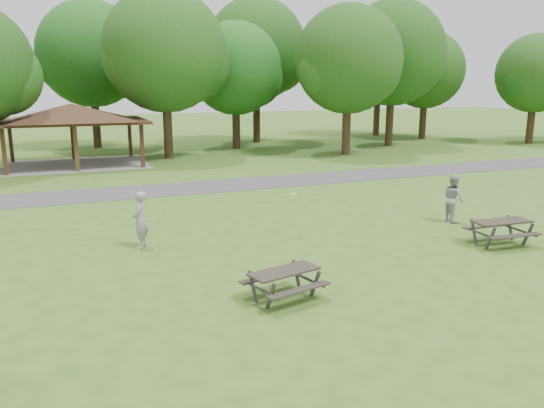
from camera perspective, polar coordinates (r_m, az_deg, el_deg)
The scene contains 17 objects.
ground at distance 12.89m, azimuth 2.64°, elevation -9.71°, with size 160.00×160.00×0.00m, color #39611B.
asphalt_path at distance 25.77m, azimuth -10.52°, elevation 1.59°, with size 120.00×3.20×0.02m, color #404143.
pavilion at distance 34.86m, azimuth -20.72°, elevation 8.94°, with size 8.60×7.01×3.76m.
tree_row_e at distance 36.57m, azimuth -11.33°, elevation 15.49°, with size 8.40×8.00×11.02m.
tree_row_f at distance 41.46m, azimuth -3.85°, elevation 14.06°, with size 7.35×7.00×9.55m.
tree_row_g at distance 38.01m, azimuth 8.31°, elevation 14.80°, with size 7.77×7.40×10.25m.
tree_row_h at distance 44.22m, azimuth 12.94°, elevation 15.23°, with size 8.61×8.20×11.37m.
tree_row_i at distance 50.54m, azimuth 16.27°, elevation 13.44°, with size 7.14×6.80×9.52m.
tree_row_j at distance 49.88m, azimuth 26.54°, elevation 12.24°, with size 6.72×6.40×8.96m.
tree_deep_b at distance 43.97m, azimuth -18.72°, elevation 14.73°, with size 8.40×8.00×11.13m.
tree_deep_c at distance 45.83m, azimuth -1.60°, elevation 15.97°, with size 8.82×8.40×11.90m.
tree_deep_d at distance 53.08m, azimuth 11.51°, elevation 14.85°, with size 8.40×8.00×11.27m.
picnic_table_middle at distance 12.45m, azimuth 1.34°, elevation -7.88°, with size 1.95×1.71×0.73m.
picnic_table_far at distance 18.03m, azimuth 23.44°, elevation -2.22°, with size 1.93×1.60×0.80m.
frisbee_in_flight at distance 17.44m, azimuth 2.31°, elevation 1.10°, with size 0.29×0.29×0.02m.
frisbee_thrower at distance 16.67m, azimuth -14.00°, elevation -1.66°, with size 0.64×0.42×1.75m, color gray.
frisbee_catcher at distance 20.35m, azimuth 18.92°, elevation 0.57°, with size 0.84×0.65×1.72m, color #9E9EA0.
Camera 1 is at (-5.03, -10.79, 4.94)m, focal length 35.00 mm.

